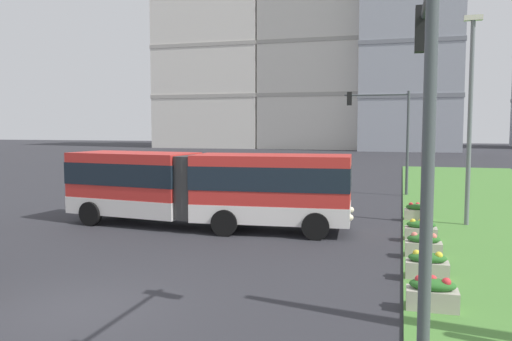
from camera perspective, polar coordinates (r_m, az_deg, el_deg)
The scene contains 13 objects.
ground_plane at distance 12.57m, azimuth -18.99°, elevation -14.36°, with size 260.00×260.00×0.00m, color #2D2D33.
articulated_bus at distance 21.03m, azimuth -5.68°, elevation -1.81°, with size 12.02×3.30×3.00m.
car_silver_hatch at distance 34.84m, azimuth -6.03°, elevation -0.68°, with size 4.60×2.47×1.58m.
flower_planter_0 at distance 12.28m, azimuth 18.86°, elevation -12.71°, with size 1.10×0.56×0.74m.
flower_planter_1 at distance 14.63m, azimuth 18.35°, elevation -9.86°, with size 1.10×0.56×0.74m.
flower_planter_2 at distance 16.99m, azimuth 17.99°, elevation -7.81°, with size 1.10×0.56×0.74m.
flower_planter_3 at distance 19.37m, azimuth 17.72°, elevation -6.27°, with size 1.10×0.56×0.74m.
flower_planter_4 at distance 23.48m, azimuth 17.38°, elevation -4.34°, with size 1.10×0.56×0.74m.
traffic_light_far_right at distance 31.72m, azimuth 14.23°, elevation 4.96°, with size 3.80×0.28×6.18m.
traffic_light_near_right at distance 7.80m, azimuth 18.19°, elevation 5.70°, with size 0.28×3.47×6.20m.
streetlight_median at distance 22.66m, azimuth 22.53°, elevation 6.00°, with size 0.70×0.28×8.49m.
apartment_tower_west at distance 109.22m, azimuth -4.21°, elevation 12.79°, with size 21.36×18.86×38.48m.
apartment_tower_westcentre at distance 105.46m, azimuth 6.85°, elevation 15.72°, with size 19.69×19.49×48.17m.
Camera 1 is at (6.86, -9.71, 4.07)m, focal length 36.29 mm.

